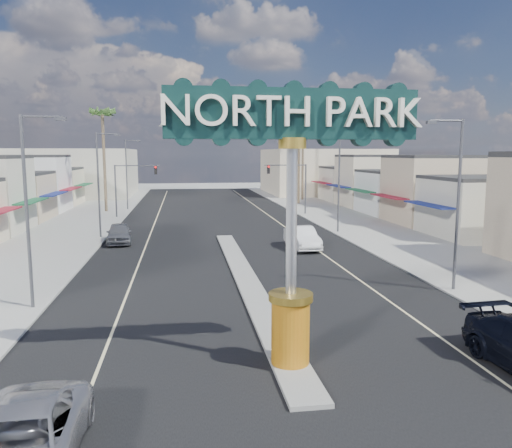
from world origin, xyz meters
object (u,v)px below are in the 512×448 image
object	(u,v)px
streetlight_l_far	(128,171)
suv_left	(22,443)
streetlight_l_mid	(100,180)
car_parked_left	(119,233)
palm_right_far	(303,120)
palm_left_far	(102,118)
car_parked_right	(302,238)
streetlight_r_near	(456,196)
gateway_sign	(292,195)
streetlight_r_far	(287,170)
traffic_signal_left	(132,180)
traffic_signal_right	(291,179)
streetlight_l_near	(30,202)
streetlight_r_mid	(337,178)
palm_right_mid	(299,130)

from	to	relation	value
streetlight_l_far	suv_left	xyz separation A→B (m)	(3.17, -54.73, -4.32)
streetlight_l_mid	car_parked_left	size ratio (longest dim) A/B	1.88
palm_right_far	suv_left	bearing A→B (deg)	-108.98
palm_left_far	car_parked_right	distance (m)	34.46
car_parked_right	streetlight_r_near	bearing A→B (deg)	-70.83
gateway_sign	car_parked_right	bearing A→B (deg)	75.30
streetlight_r_far	car_parked_right	world-z (taller)	streetlight_r_far
palm_right_far	car_parked_left	xyz separation A→B (m)	(-23.72, -34.61, -11.57)
streetlight_l_far	car_parked_left	xyz separation A→B (m)	(1.72, -24.61, -4.25)
traffic_signal_left	streetlight_r_near	xyz separation A→B (m)	(19.62, -33.99, 0.79)
streetlight_l_mid	palm_right_far	bearing A→B (deg)	51.52
streetlight_l_far	car_parked_right	world-z (taller)	streetlight_l_far
traffic_signal_left	streetlight_r_near	bearing A→B (deg)	-60.01
car_parked_left	streetlight_l_mid	bearing A→B (deg)	118.19
gateway_sign	traffic_signal_right	xyz separation A→B (m)	(9.18, 42.02, -1.65)
streetlight_r_far	suv_left	distance (m)	57.68
car_parked_left	car_parked_right	xyz separation A→B (m)	(14.22, -4.44, 0.03)
palm_right_far	gateway_sign	bearing A→B (deg)	-104.03
traffic_signal_right	streetlight_r_near	size ratio (longest dim) A/B	0.67
traffic_signal_right	streetlight_r_near	xyz separation A→B (m)	(1.25, -33.99, 0.79)
streetlight_l_near	palm_left_far	xyz separation A→B (m)	(-2.57, 40.00, 6.43)
streetlight_l_near	palm_right_far	bearing A→B (deg)	63.94
streetlight_l_mid	car_parked_left	distance (m)	5.28
streetlight_l_far	car_parked_left	distance (m)	25.03
streetlight_l_far	streetlight_r_near	world-z (taller)	same
palm_left_far	suv_left	world-z (taller)	palm_left_far
gateway_sign	palm_left_far	xyz separation A→B (m)	(-13.00, 48.02, 5.57)
streetlight_l_near	streetlight_r_mid	world-z (taller)	same
traffic_signal_left	suv_left	xyz separation A→B (m)	(1.92, -46.72, -3.53)
streetlight_r_mid	streetlight_r_far	size ratio (longest dim) A/B	1.00
streetlight_l_near	streetlight_l_mid	size ratio (longest dim) A/B	1.00
streetlight_r_mid	palm_right_far	xyz separation A→B (m)	(4.57, 32.00, 7.32)
gateway_sign	traffic_signal_right	world-z (taller)	gateway_sign
palm_left_far	car_parked_right	xyz separation A→B (m)	(18.50, -27.05, -10.65)
streetlight_l_mid	palm_right_mid	world-z (taller)	palm_right_mid
traffic_signal_left	car_parked_right	xyz separation A→B (m)	(14.68, -21.05, -3.43)
traffic_signal_right	palm_left_far	xyz separation A→B (m)	(-22.18, 6.01, 7.22)
streetlight_l_mid	palm_right_mid	distance (m)	35.44
traffic_signal_left	streetlight_l_far	distance (m)	8.14
suv_left	traffic_signal_right	bearing A→B (deg)	70.11
streetlight_r_mid	suv_left	distance (m)	37.46
gateway_sign	streetlight_r_near	world-z (taller)	gateway_sign
traffic_signal_right	palm_right_mid	size ratio (longest dim) A/B	0.50
traffic_signal_right	palm_right_mid	world-z (taller)	palm_right_mid
suv_left	streetlight_l_far	bearing A→B (deg)	92.82
traffic_signal_left	palm_right_mid	xyz separation A→B (m)	(22.18, 12.01, 6.33)
palm_right_far	car_parked_left	distance (m)	43.52
palm_right_mid	palm_right_far	world-z (taller)	palm_right_far
streetlight_r_mid	palm_right_mid	world-z (taller)	palm_right_mid
streetlight_l_near	streetlight_l_mid	bearing A→B (deg)	90.00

